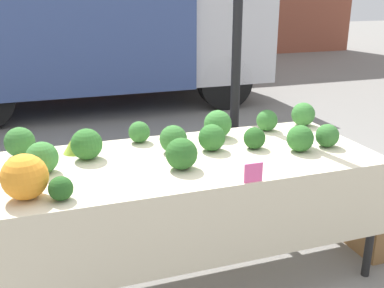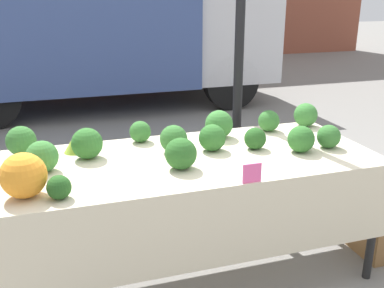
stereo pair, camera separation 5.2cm
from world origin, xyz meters
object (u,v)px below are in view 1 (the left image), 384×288
at_px(price_sign, 253,173).
at_px(produce_crate, 380,227).
at_px(parked_truck, 87,15).
at_px(orange_cauliflower, 25,177).

relative_size(price_sign, produce_crate, 0.27).
xyz_separation_m(parked_truck, orange_cauliflower, (-0.87, -4.93, -0.47)).
bearing_deg(orange_cauliflower, price_sign, -9.12).
distance_m(orange_cauliflower, price_sign, 1.11).
height_order(parked_truck, produce_crate, parked_truck).
xyz_separation_m(parked_truck, produce_crate, (1.38, -4.80, -1.21)).
relative_size(parked_truck, orange_cauliflower, 22.81).
relative_size(parked_truck, produce_crate, 12.78).
distance_m(parked_truck, produce_crate, 5.14).
distance_m(price_sign, produce_crate, 1.37).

